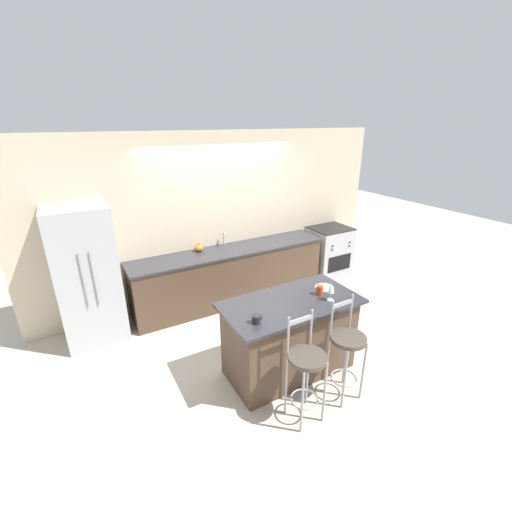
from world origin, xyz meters
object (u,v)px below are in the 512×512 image
Objects in this scene: bar_stool_far at (347,348)px; wine_glass at (331,288)px; dinner_plate at (324,287)px; pumpkin_decoration at (199,248)px; tumbler_cup at (320,290)px; refrigerator at (87,276)px; coffee_mug at (256,319)px; bar_stool_near at (306,367)px; oven_range at (329,252)px.

bar_stool_far is 5.50× the size of wine_glass.
pumpkin_decoration reaches higher than dinner_plate.
pumpkin_decoration is at bearing 102.35° from bar_stool_far.
pumpkin_decoration is (-0.70, 2.09, -0.03)m from tumbler_cup.
refrigerator is 2.48m from coffee_mug.
bar_stool_far is (0.56, 0.03, 0.00)m from bar_stool_near.
dinner_plate is at bearing 62.86° from wine_glass.
coffee_mug is at bearing -96.16° from pumpkin_decoration.
oven_range is 4.19× the size of dinner_plate.
tumbler_cup is (0.11, 0.61, 0.37)m from bar_stool_far.
bar_stool_far is at bearing 3.47° from bar_stool_near.
refrigerator reaches higher than bar_stool_near.
coffee_mug is at bearing -166.96° from dinner_plate.
bar_stool_far reaches higher than pumpkin_decoration.
coffee_mug reaches higher than dinner_plate.
wine_glass is at bearing -0.49° from coffee_mug.
wine_glass is (0.13, 0.44, 0.47)m from bar_stool_far.
oven_range is 0.83× the size of bar_stool_far.
dinner_plate is (0.26, 0.70, 0.33)m from bar_stool_far.
bar_stool_near is 10.24× the size of tumbler_cup.
refrigerator is 3.13m from wine_glass.
bar_stool_far is (-1.95, -2.53, 0.14)m from oven_range.
dinner_plate is 1.64× the size of pumpkin_decoration.
coffee_mug is 1.01× the size of tumbler_cup.
wine_glass is (2.34, -2.07, 0.15)m from refrigerator.
pumpkin_decoration is at bearing 108.52° from tumbler_cup.
bar_stool_far is at bearing -100.01° from tumbler_cup.
tumbler_cup reaches higher than dinner_plate.
dinner_plate reaches higher than oven_range.
refrigerator reaches higher than oven_range.
bar_stool_near reaches higher than tumbler_cup.
pumpkin_decoration reaches higher than coffee_mug.
coffee_mug is (-2.79, -2.08, 0.51)m from oven_range.
bar_stool_near is at bearing -137.94° from dinner_plate.
refrigerator is 16.36× the size of coffee_mug.
bar_stool_far reaches higher than oven_range.
bar_stool_near is 5.06× the size of dinner_plate.
pumpkin_decoration reaches higher than oven_range.
bar_stool_near is (1.65, -2.55, -0.31)m from refrigerator.
coffee_mug is at bearing -143.21° from oven_range.
oven_range is 4.55× the size of wine_glass.
refrigerator is at bearing 122.95° from bar_stool_near.
oven_range is at bearing -3.70° from pumpkin_decoration.
dinner_plate is at bearing 31.14° from tumbler_cup.
coffee_mug is at bearing -56.32° from refrigerator.
coffee_mug is 0.82× the size of pumpkin_decoration.
dinner_plate is (2.47, -1.81, 0.01)m from refrigerator.
oven_range is at bearing 48.89° from wine_glass.
coffee_mug is at bearing 179.51° from wine_glass.
pumpkin_decoration is at bearing 6.42° from refrigerator.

